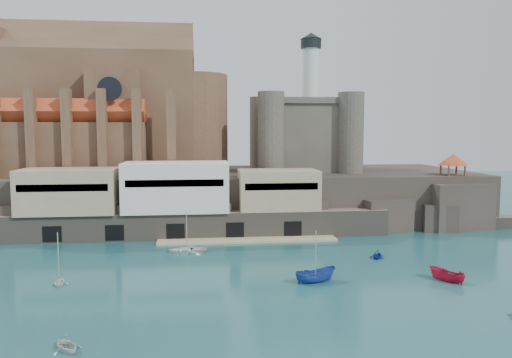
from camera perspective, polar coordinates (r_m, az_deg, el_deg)
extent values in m
plane|color=#18494F|center=(66.78, -1.25, -10.50)|extent=(300.00, 300.00, 0.00)
cube|color=black|center=(104.95, -3.17, -1.83)|extent=(100.00, 34.00, 10.00)
cube|color=black|center=(94.53, -26.31, -4.44)|extent=(9.00, 5.00, 6.00)
cube|color=black|center=(90.30, -16.70, -4.55)|extent=(9.00, 5.00, 6.00)
cube|color=black|center=(88.79, -5.81, -4.51)|extent=(9.00, 5.00, 6.00)
cube|color=black|center=(90.52, 5.04, -4.31)|extent=(9.00, 5.00, 6.00)
cube|color=black|center=(94.93, 14.58, -4.00)|extent=(9.00, 5.00, 6.00)
cube|color=#6E6558|center=(87.98, -7.77, -5.12)|extent=(70.00, 6.00, 4.50)
cube|color=tan|center=(84.30, -0.97, -7.00)|extent=(30.00, 4.00, 0.40)
cube|color=black|center=(88.65, -22.25, -5.83)|extent=(3.00, 0.40, 2.60)
cube|color=black|center=(86.43, -15.83, -5.91)|extent=(3.00, 0.40, 2.60)
cube|color=black|center=(85.34, -9.16, -5.92)|extent=(3.00, 0.40, 2.60)
cube|color=black|center=(85.40, -2.41, -5.84)|extent=(3.00, 0.40, 2.60)
cube|color=black|center=(86.63, 4.24, -5.69)|extent=(3.00, 0.40, 2.60)
cube|color=tan|center=(90.84, -20.52, -1.26)|extent=(16.00, 9.00, 7.50)
cube|color=silver|center=(88.08, -9.11, -0.85)|extent=(18.00, 9.00, 8.50)
cube|color=tan|center=(89.10, 2.54, -1.20)|extent=(14.00, 8.00, 7.00)
cube|color=#503725|center=(107.94, -17.31, 7.18)|extent=(38.00, 14.00, 24.00)
cube|color=#503725|center=(109.00, -17.50, 13.50)|extent=(38.00, 13.01, 13.01)
cylinder|color=#503725|center=(105.95, -7.08, 6.34)|extent=(14.00, 14.00, 20.00)
cube|color=#503725|center=(107.21, -15.17, 6.18)|extent=(10.00, 20.00, 20.00)
cube|color=#503725|center=(99.54, -20.50, 3.21)|extent=(28.00, 5.00, 10.00)
cube|color=#503725|center=(118.04, -18.24, 3.59)|extent=(28.00, 5.00, 10.00)
cube|color=#B43D1E|center=(99.53, -20.63, 7.01)|extent=(28.00, 5.66, 5.66)
cube|color=#B43D1E|center=(118.03, -18.34, 6.80)|extent=(28.00, 5.66, 5.66)
cube|color=#503725|center=(113.16, -26.91, 7.76)|extent=(4.00, 10.00, 28.00)
cylinder|color=black|center=(95.61, -16.38, 9.85)|extent=(4.40, 0.30, 4.40)
cube|color=#503725|center=(98.20, -24.28, 4.79)|extent=(1.60, 2.20, 16.00)
cube|color=#503725|center=(96.47, -20.76, 4.92)|extent=(1.60, 2.20, 16.00)
cube|color=#503725|center=(95.12, -17.13, 5.03)|extent=(1.60, 2.20, 16.00)
cube|color=#503725|center=(94.15, -13.41, 5.12)|extent=(1.60, 2.20, 16.00)
cube|color=#503725|center=(93.59, -9.63, 5.19)|extent=(1.60, 2.20, 16.00)
cube|color=#464137|center=(107.14, 5.37, 4.75)|extent=(16.00, 16.00, 14.00)
cube|color=#464137|center=(107.29, 5.41, 8.70)|extent=(17.00, 17.00, 1.20)
cylinder|color=#464137|center=(97.88, 1.71, 5.28)|extent=(5.20, 5.20, 16.00)
cylinder|color=#464137|center=(101.35, 10.75, 5.19)|extent=(5.20, 5.20, 16.00)
cylinder|color=#464137|center=(113.75, 0.59, 5.32)|extent=(5.20, 5.20, 16.00)
cylinder|color=#464137|center=(116.75, 8.45, 5.27)|extent=(5.20, 5.20, 16.00)
cylinder|color=silver|center=(110.11, 6.26, 11.53)|extent=(3.60, 3.60, 12.00)
cylinder|color=black|center=(111.06, 6.30, 15.13)|extent=(4.40, 4.40, 2.00)
cone|color=black|center=(111.34, 6.31, 15.94)|extent=(4.60, 4.60, 1.40)
cube|color=black|center=(102.72, 21.42, -2.73)|extent=(12.00, 10.00, 8.70)
cube|color=black|center=(98.55, 20.13, -4.11)|extent=(6.00, 5.00, 5.00)
cube|color=black|center=(107.03, 23.28, -3.21)|extent=(5.00, 4.00, 6.00)
cube|color=#503725|center=(102.20, 21.51, -0.23)|extent=(4.20, 4.20, 0.30)
cylinder|color=#503725|center=(99.92, 21.16, 0.49)|extent=(0.36, 0.36, 3.20)
cylinder|color=#503725|center=(101.43, 22.76, 0.50)|extent=(0.36, 0.36, 3.20)
cylinder|color=#503725|center=(102.76, 20.34, 0.65)|extent=(0.36, 0.36, 3.20)
cylinder|color=#503725|center=(104.23, 21.91, 0.66)|extent=(0.36, 0.36, 3.20)
pyramid|color=#B43D1E|center=(101.89, 21.60, 2.09)|extent=(6.40, 6.40, 2.20)
imported|color=silver|center=(47.24, -20.81, -17.84)|extent=(3.23, 3.07, 3.22)
imported|color=#244299|center=(62.68, 6.80, -11.62)|extent=(2.58, 2.54, 5.46)
imported|color=white|center=(65.77, -21.55, -11.15)|extent=(2.50, 1.59, 2.83)
imported|color=#AB132E|center=(66.99, 20.93, -10.83)|extent=(2.49, 2.51, 4.74)
imported|color=white|center=(77.62, -7.89, -8.26)|extent=(1.36, 4.33, 6.02)
imported|color=navy|center=(75.52, 13.68, -8.76)|extent=(3.00, 2.70, 2.97)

